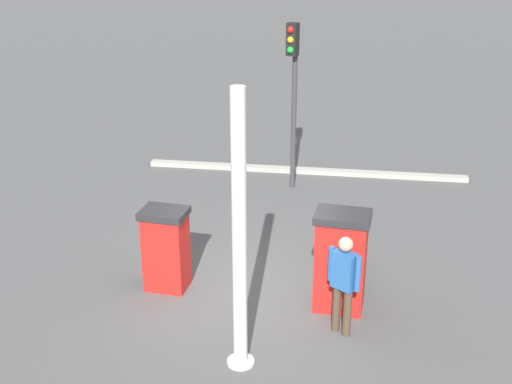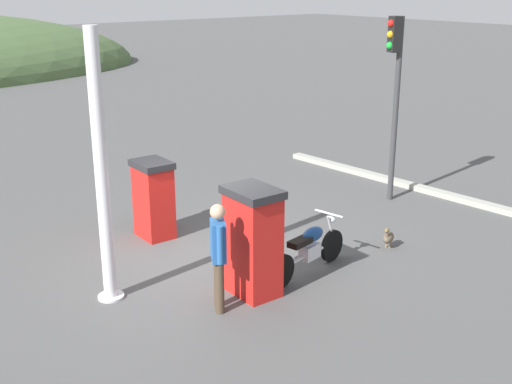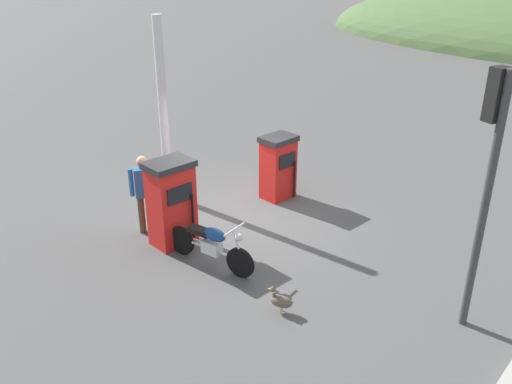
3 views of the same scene
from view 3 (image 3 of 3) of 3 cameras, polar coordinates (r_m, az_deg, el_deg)
The scene contains 8 objects.
ground_plane at distance 11.58m, azimuth -2.19°, elevation -2.94°, with size 120.00×120.00×0.00m, color #4C4C4C.
fuel_pump_near at distance 10.47m, azimuth -8.83°, elevation -1.09°, with size 0.70×0.89×1.70m.
fuel_pump_far at distance 12.32m, azimuth 2.33°, elevation 2.65°, with size 0.65×0.78×1.47m.
motorcycle_near_pump at distance 9.84m, azimuth -4.72°, elevation -5.45°, with size 1.91×0.59×0.92m.
attendant_person at distance 10.93m, azimuth -11.58°, elevation 0.24°, with size 0.36×0.54×1.64m.
wandering_duck at distance 8.77m, azimuth 2.64°, elevation -11.30°, with size 0.43×0.31×0.44m.
roadside_traffic_light at distance 8.04m, azimuth 23.19°, elevation 3.05°, with size 0.40×0.29×3.92m.
canopy_support_pole at distance 12.12m, azimuth -9.65°, elevation 7.95°, with size 0.40×0.40×4.05m.
Camera 3 is at (7.58, -6.93, 5.35)m, focal length 38.25 mm.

